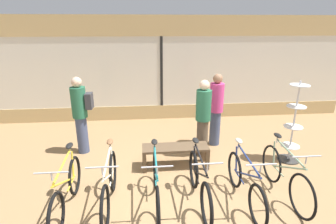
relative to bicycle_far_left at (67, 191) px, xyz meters
The scene contains 13 objects.
ground_plane 1.89m from the bicycle_far_left, ahead, with size 24.00×24.00×0.00m, color #99754C.
shop_back_wall 4.89m from the bicycle_far_left, 67.03° to the left, with size 12.00×0.08×3.20m.
bicycle_far_left is the anchor object (origin of this frame).
bicycle_left 0.68m from the bicycle_far_left, ahead, with size 0.46×1.81×1.05m.
bicycle_center_left 1.45m from the bicycle_far_left, ahead, with size 0.46×1.73×1.02m.
bicycle_center_right 2.18m from the bicycle_far_left, ahead, with size 0.46×1.74×1.03m.
bicycle_right 2.95m from the bicycle_far_left, ahead, with size 0.46×1.72×1.02m.
bicycle_far_right 3.72m from the bicycle_far_left, ahead, with size 0.46×1.75×1.04m.
accessory_rack 4.71m from the bicycle_far_left, 16.11° to the left, with size 0.48×0.48×1.83m.
display_bench 2.29m from the bicycle_far_left, 33.10° to the left, with size 1.40×0.44×0.48m.
customer_near_rack 3.18m from the bicycle_far_left, 33.70° to the left, with size 0.45×0.45×1.79m.
customer_by_window 2.23m from the bicycle_far_left, 94.81° to the left, with size 0.50×0.36×1.83m.
customer_mid_floor 3.85m from the bicycle_far_left, 36.82° to the left, with size 0.45×0.45×1.82m.
Camera 1 is at (-0.55, -3.84, 2.93)m, focal length 28.00 mm.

